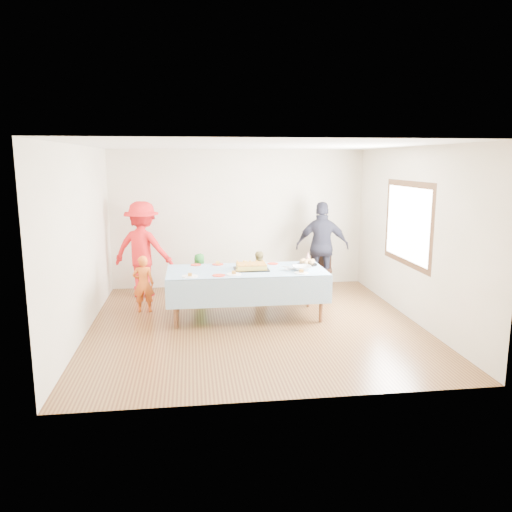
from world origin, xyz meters
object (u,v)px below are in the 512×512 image
(party_table, at_px, (246,273))
(adult_left, at_px, (143,249))
(dining_chair, at_px, (321,264))
(birthday_cake, at_px, (251,267))

(party_table, bearing_deg, adult_left, 139.01)
(dining_chair, height_order, adult_left, adult_left)
(party_table, xyz_separation_m, birthday_cake, (0.08, -0.00, 0.10))
(party_table, height_order, birthday_cake, birthday_cake)
(birthday_cake, relative_size, dining_chair, 0.60)
(birthday_cake, distance_m, dining_chair, 2.22)
(party_table, height_order, adult_left, adult_left)
(party_table, distance_m, birthday_cake, 0.13)
(party_table, distance_m, adult_left, 2.32)
(birthday_cake, bearing_deg, adult_left, 140.24)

